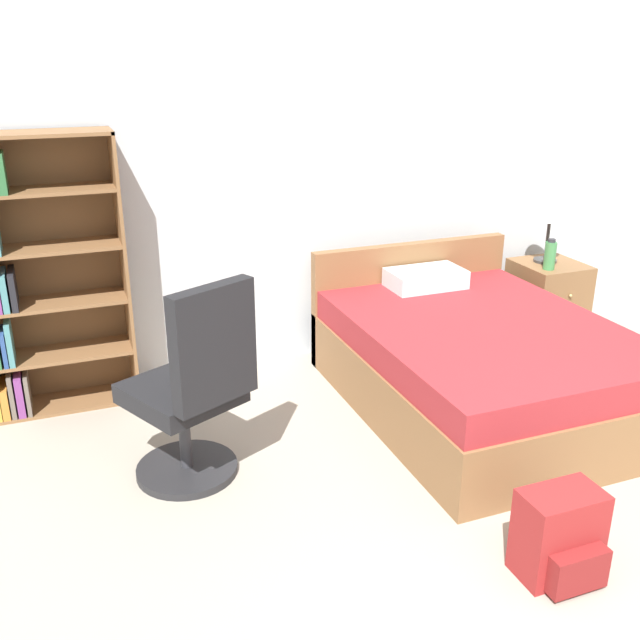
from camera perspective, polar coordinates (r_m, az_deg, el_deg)
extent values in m
cube|color=silver|center=(4.76, -1.52, 11.93)|extent=(9.00, 0.06, 2.60)
cube|color=brown|center=(4.40, -15.40, 3.91)|extent=(0.02, 0.32, 1.63)
cube|color=brown|center=(4.53, -21.25, 3.71)|extent=(0.92, 0.01, 1.63)
cube|color=brown|center=(4.67, -19.92, -6.24)|extent=(0.88, 0.31, 0.02)
cube|color=orange|center=(4.62, -23.86, -5.74)|extent=(0.04, 0.25, 0.18)
cube|color=#665B51|center=(4.57, -23.43, -5.41)|extent=(0.03, 0.18, 0.26)
cube|color=#7A387F|center=(4.60, -22.88, -5.28)|extent=(0.04, 0.24, 0.25)
cube|color=#665B51|center=(4.59, -22.35, -5.24)|extent=(0.02, 0.23, 0.25)
cube|color=brown|center=(4.54, -20.43, -2.58)|extent=(0.88, 0.31, 0.02)
cube|color=navy|center=(4.46, -23.93, -1.94)|extent=(0.02, 0.20, 0.21)
cube|color=teal|center=(4.46, -23.57, -1.58)|extent=(0.03, 0.20, 0.26)
cube|color=brown|center=(4.43, -20.95, 1.29)|extent=(0.88, 0.31, 0.02)
cube|color=teal|center=(4.37, -23.91, 2.23)|extent=(0.03, 0.24, 0.21)
cube|color=black|center=(4.38, -23.34, 2.33)|extent=(0.03, 0.25, 0.21)
cube|color=brown|center=(4.34, -21.51, 5.33)|extent=(0.88, 0.31, 0.02)
cube|color=brown|center=(4.27, -22.09, 9.53)|extent=(0.88, 0.31, 0.02)
cube|color=#2D6638|center=(4.21, -24.15, 10.73)|extent=(0.04, 0.21, 0.21)
cube|color=brown|center=(4.23, -22.66, 13.58)|extent=(0.92, 0.32, 0.02)
cube|color=brown|center=(4.40, 12.64, -4.62)|extent=(1.44, 1.91, 0.37)
cube|color=maroon|center=(4.29, 12.93, -1.31)|extent=(1.42, 1.88, 0.18)
cube|color=brown|center=(5.04, 7.16, 1.73)|extent=(1.44, 0.08, 0.80)
cube|color=white|center=(4.80, 8.44, 3.32)|extent=(0.50, 0.30, 0.12)
cylinder|color=#232326|center=(3.81, -10.57, -11.61)|extent=(0.52, 0.52, 0.04)
cylinder|color=#333338|center=(3.70, -10.78, -8.95)|extent=(0.06, 0.06, 0.37)
cube|color=black|center=(3.60, -11.03, -5.71)|extent=(0.64, 0.64, 0.10)
cube|color=black|center=(3.25, -8.50, -2.05)|extent=(0.43, 0.26, 0.57)
cube|color=brown|center=(5.57, 17.66, 1.53)|extent=(0.45, 0.47, 0.57)
sphere|color=tan|center=(5.36, 19.41, 1.84)|extent=(0.02, 0.02, 0.02)
cylinder|color=#333333|center=(5.51, 17.55, 4.57)|extent=(0.17, 0.17, 0.02)
cylinder|color=#333333|center=(5.47, 17.73, 6.14)|extent=(0.02, 0.02, 0.29)
cone|color=beige|center=(5.42, 18.00, 8.47)|extent=(0.25, 0.25, 0.16)
cylinder|color=#3F8C4C|center=(5.30, 17.92, 4.92)|extent=(0.08, 0.08, 0.20)
cylinder|color=#2D2D33|center=(5.28, 18.05, 6.06)|extent=(0.05, 0.05, 0.02)
cube|color=maroon|center=(3.20, 18.52, -15.85)|extent=(0.34, 0.20, 0.38)
cube|color=maroon|center=(3.17, 19.96, -18.37)|extent=(0.26, 0.07, 0.17)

